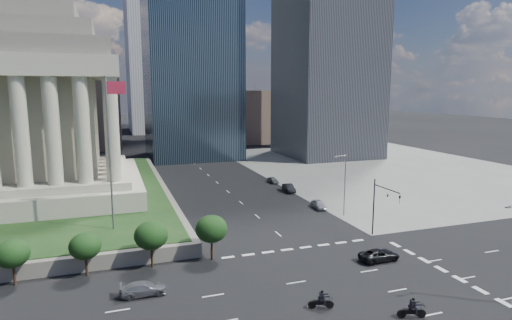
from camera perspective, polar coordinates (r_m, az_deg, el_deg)
name	(u,v)px	position (r m, az deg, el deg)	size (l,w,h in m)	color
ground	(184,155)	(137.06, -9.61, 0.73)	(500.00, 500.00, 0.00)	black
sidewalk_ne	(383,167)	(117.50, 16.63, -0.94)	(68.00, 90.00, 0.03)	slate
war_memorial	(31,82)	(82.71, -27.82, 9.14)	(34.00, 34.00, 39.00)	#ACA590
flagpole	(110,145)	(58.22, -18.84, 1.91)	(2.52, 0.24, 20.00)	slate
midrise_glass	(191,56)	(131.37, -8.72, 13.51)	(26.00, 26.00, 60.00)	black
building_filler_ne	(250,116)	(172.72, -0.80, 5.94)	(20.00, 30.00, 20.00)	brown
building_filler_nw	(84,108)	(164.12, -21.97, 6.49)	(24.00, 30.00, 28.00)	brown
traffic_signal_ne	(382,201)	(60.47, 16.42, -5.31)	(0.30, 5.74, 8.00)	black
street_lamp_north	(344,181)	(70.02, 11.65, -2.80)	(2.13, 0.22, 10.00)	slate
pickup_truck	(379,255)	(54.21, 16.12, -12.07)	(2.28, 4.94, 1.37)	black
suv_grey	(144,289)	(45.59, -14.74, -16.24)	(4.64, 1.89, 1.35)	#5B5D62
parked_sedan_near	(319,204)	(74.52, 8.36, -5.88)	(1.70, 4.24, 1.44)	#919399
parked_sedan_mid	(289,188)	(85.84, 4.40, -3.75)	(1.63, 4.66, 1.54)	black
parked_sedan_far	(273,180)	(93.76, 2.28, -2.69)	(3.79, 1.52, 1.29)	#515458
motorcycle_lead	(412,308)	(42.51, 20.06, -18.03)	(2.62, 0.72, 1.96)	black
motorcycle_trail	(321,299)	(42.15, 8.66, -17.89)	(2.46, 0.67, 1.83)	black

